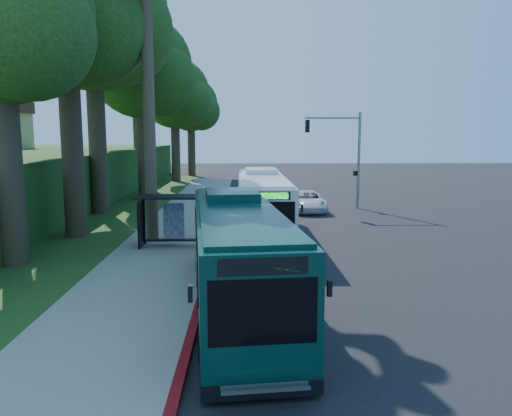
{
  "coord_description": "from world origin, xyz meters",
  "views": [
    {
      "loc": [
        -3.56,
        -26.27,
        5.35
      ],
      "look_at": [
        -2.92,
        1.0,
        1.37
      ],
      "focal_mm": 35.0,
      "sensor_mm": 36.0,
      "label": 1
    }
  ],
  "objects_px": {
    "white_bus": "(262,204)",
    "teal_bus": "(237,253)",
    "bus_shelter": "(166,211)",
    "pickup": "(307,201)"
  },
  "relations": [
    {
      "from": "white_bus",
      "to": "teal_bus",
      "type": "height_order",
      "value": "white_bus"
    },
    {
      "from": "teal_bus",
      "to": "pickup",
      "type": "bearing_deg",
      "value": 70.73
    },
    {
      "from": "bus_shelter",
      "to": "pickup",
      "type": "height_order",
      "value": "bus_shelter"
    },
    {
      "from": "bus_shelter",
      "to": "teal_bus",
      "type": "height_order",
      "value": "teal_bus"
    },
    {
      "from": "white_bus",
      "to": "pickup",
      "type": "relative_size",
      "value": 2.29
    },
    {
      "from": "bus_shelter",
      "to": "pickup",
      "type": "relative_size",
      "value": 0.62
    },
    {
      "from": "white_bus",
      "to": "teal_bus",
      "type": "relative_size",
      "value": 0.99
    },
    {
      "from": "bus_shelter",
      "to": "white_bus",
      "type": "height_order",
      "value": "white_bus"
    },
    {
      "from": "pickup",
      "to": "white_bus",
      "type": "bearing_deg",
      "value": -111.9
    },
    {
      "from": "bus_shelter",
      "to": "teal_bus",
      "type": "distance_m",
      "value": 8.9
    }
  ]
}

